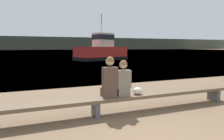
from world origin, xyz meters
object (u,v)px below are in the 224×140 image
person_right (123,80)px  shopping_bag (138,91)px  tugboat_red (101,51)px  bench_main (96,101)px  person_left (110,79)px

person_right → shopping_bag: bearing=-4.4°
person_right → tugboat_red: size_ratio=0.12×
bench_main → person_left: (0.39, 0.01, 0.55)m
bench_main → shopping_bag: 1.24m
person_right → shopping_bag: (0.45, -0.03, -0.32)m
person_left → tugboat_red: (7.18, 21.80, 0.24)m
person_left → shopping_bag: person_left is taller
person_left → bench_main: bearing=-178.3°
bench_main → person_left: bearing=1.7°
person_left → tugboat_red: 22.96m
person_left → person_right: 0.39m
shopping_bag → bench_main: bearing=179.1°
bench_main → tugboat_red: size_ratio=1.12×
person_right → tugboat_red: 22.84m
person_left → tugboat_red: size_ratio=0.14×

